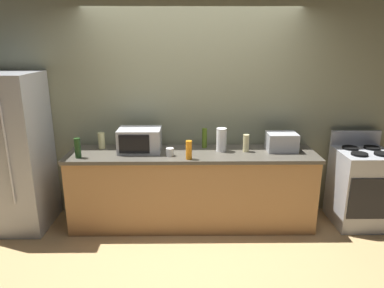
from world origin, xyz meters
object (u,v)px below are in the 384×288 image
object	(u,v)px
stove_range	(361,187)
bottle_hand_soap	(246,143)
refrigerator	(12,153)
toaster_oven	(282,142)
microwave	(140,140)
bottle_vinegar	(102,141)
bottle_wine	(78,148)
paper_towel_roll	(221,140)
bottle_dish_soap	(189,150)
bottle_olive_oil	(204,138)
mug_white	(170,152)

from	to	relation	value
stove_range	bottle_hand_soap	size ratio (longest dim) A/B	5.39
refrigerator	toaster_oven	distance (m)	3.09
microwave	bottle_vinegar	size ratio (longest dim) A/B	2.50
bottle_wine	paper_towel_roll	bearing A→B (deg)	8.17
microwave	bottle_dish_soap	xyz separation A→B (m)	(0.56, -0.29, -0.03)
microwave	bottle_hand_soap	xyz separation A→B (m)	(1.22, -0.02, -0.03)
stove_range	bottle_dish_soap	world-z (taller)	bottle_dish_soap
microwave	toaster_oven	size ratio (longest dim) A/B	1.41
refrigerator	bottle_olive_oil	bearing A→B (deg)	5.00
refrigerator	stove_range	distance (m)	4.07
refrigerator	mug_white	size ratio (longest dim) A/B	20.67
bottle_hand_soap	mug_white	size ratio (longest dim) A/B	2.30
refrigerator	microwave	xyz separation A→B (m)	(1.45, 0.05, 0.13)
refrigerator	paper_towel_roll	distance (m)	2.39
bottle_olive_oil	mug_white	size ratio (longest dim) A/B	2.69
refrigerator	mug_white	bearing A→B (deg)	-3.80
paper_towel_roll	bottle_wine	bearing A→B (deg)	-171.83
microwave	paper_towel_roll	size ratio (longest dim) A/B	1.78
toaster_oven	bottle_wine	distance (m)	2.29
mug_white	paper_towel_roll	bearing A→B (deg)	16.19
mug_white	bottle_olive_oil	bearing A→B (deg)	38.14
refrigerator	bottle_dish_soap	xyz separation A→B (m)	(2.01, -0.24, 0.10)
mug_white	bottle_wine	bearing A→B (deg)	-176.74
toaster_oven	bottle_dish_soap	world-z (taller)	toaster_oven
toaster_oven	bottle_olive_oil	world-z (taller)	bottle_olive_oil
paper_towel_roll	mug_white	size ratio (longest dim) A/B	3.10
bottle_wine	stove_range	bearing A→B (deg)	3.12
toaster_oven	bottle_wine	size ratio (longest dim) A/B	1.55
toaster_oven	bottle_olive_oil	distance (m)	0.90
bottle_vinegar	bottle_olive_oil	bearing A→B (deg)	1.01
paper_towel_roll	mug_white	distance (m)	0.62
stove_range	bottle_vinegar	xyz separation A→B (m)	(-3.07, 0.17, 0.53)
bottle_vinegar	bottle_olive_oil	distance (m)	1.22
bottle_dish_soap	mug_white	bearing A→B (deg)	150.66
refrigerator	paper_towel_roll	bearing A→B (deg)	1.21
stove_range	bottle_hand_soap	xyz separation A→B (m)	(-1.38, 0.03, 0.54)
refrigerator	toaster_oven	xyz separation A→B (m)	(3.09, 0.06, 0.10)
bottle_dish_soap	bottle_olive_oil	distance (m)	0.47
bottle_wine	bottle_hand_soap	distance (m)	1.87
bottle_wine	bottle_vinegar	bearing A→B (deg)	63.27
paper_towel_roll	bottle_dish_soap	bearing A→B (deg)	-142.37
refrigerator	toaster_oven	world-z (taller)	refrigerator
stove_range	bottle_olive_oil	distance (m)	1.94
bottle_hand_soap	bottle_wine	bearing A→B (deg)	-173.70
bottle_dish_soap	bottle_hand_soap	xyz separation A→B (m)	(0.66, 0.27, -0.00)
bottle_wine	mug_white	bearing A→B (deg)	3.26
bottle_wine	toaster_oven	bearing A→B (deg)	5.93
stove_range	bottle_vinegar	world-z (taller)	bottle_vinegar
bottle_dish_soap	bottle_olive_oil	world-z (taller)	bottle_olive_oil
bottle_wine	microwave	bearing A→B (deg)	19.23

